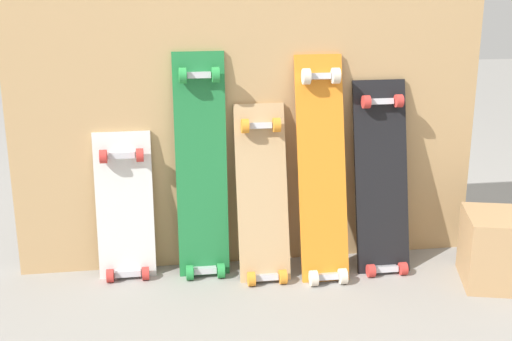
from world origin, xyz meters
name	(u,v)px	position (x,y,z in m)	size (l,w,h in m)	color
ground_plane	(253,265)	(0.00, 0.00, 0.00)	(12.00, 12.00, 0.00)	gray
plywood_wall_panel	(251,85)	(0.00, 0.07, 0.76)	(1.91, 0.04, 1.51)	tan
skateboard_white	(125,214)	(-0.52, 0.00, 0.26)	(0.23, 0.15, 0.66)	silver
skateboard_green	(202,174)	(-0.21, -0.02, 0.42)	(0.20, 0.18, 0.96)	#1E7238
skateboard_natural	(263,201)	(0.03, -0.07, 0.31)	(0.20, 0.27, 0.76)	tan
skateboard_orange	(322,177)	(0.27, -0.09, 0.41)	(0.19, 0.31, 0.94)	orange
skateboard_black	(382,185)	(0.52, -0.07, 0.35)	(0.22, 0.26, 0.84)	black
wooden_crate	(501,249)	(0.94, -0.31, 0.14)	(0.28, 0.28, 0.28)	tan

